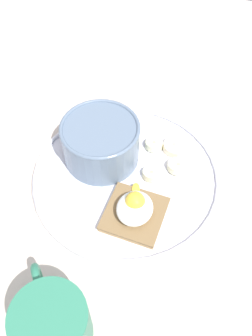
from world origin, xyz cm
name	(u,v)px	position (x,y,z in cm)	size (l,w,h in cm)	color
ground_plane	(126,183)	(0.00, 0.00, 1.00)	(120.00, 120.00, 2.00)	beige
plate	(126,176)	(0.00, 0.00, 2.80)	(29.21, 29.21, 1.60)	white
oatmeal_bowl	(101,142)	(-2.34, -4.99, 6.57)	(12.18, 12.18, 7.02)	slate
toast_slice	(135,214)	(6.38, 3.62, 3.61)	(8.37, 8.37, 1.07)	olive
poached_egg	(135,206)	(6.20, 3.57, 5.44)	(7.85, 5.14, 3.49)	white
banana_slice_front	(178,166)	(-4.04, 7.25, 3.66)	(3.95, 3.84, 1.60)	#F1EBBE
banana_slice_left	(154,145)	(-7.03, 2.36, 3.66)	(3.60, 3.50, 1.55)	beige
banana_slice_back	(151,174)	(-1.25, 3.74, 3.60)	(3.26, 3.16, 1.39)	beige
banana_slice_right	(174,147)	(-7.66, 5.58, 3.65)	(3.85, 3.90, 1.38)	#F9E4BF
coffee_mug	(50,323)	(24.33, -0.42, 5.99)	(10.38, 9.72, 7.75)	#2F7E5F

